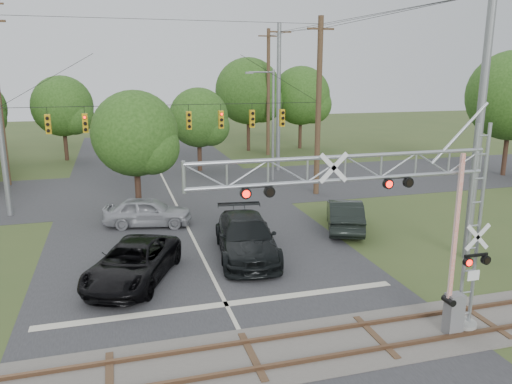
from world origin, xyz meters
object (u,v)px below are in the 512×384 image
object	(u,v)px
sedan_silver	(148,212)
car_dark	(246,237)
traffic_signal_span	(186,113)
pickup_black	(133,263)
streetlight	(271,120)
crossing_gantry	(397,215)

from	to	relation	value
sedan_silver	car_dark	bearing A→B (deg)	-133.35
traffic_signal_span	sedan_silver	world-z (taller)	traffic_signal_span
traffic_signal_span	car_dark	bearing A→B (deg)	-83.82
pickup_black	streetlight	world-z (taller)	streetlight
sedan_silver	crossing_gantry	bearing A→B (deg)	-143.54
crossing_gantry	sedan_silver	size ratio (longest dim) A/B	2.02
car_dark	streetlight	world-z (taller)	streetlight
pickup_black	car_dark	xyz separation A→B (m)	(5.00, 1.45, 0.12)
traffic_signal_span	car_dark	distance (m)	11.13
traffic_signal_span	streetlight	distance (m)	8.54
pickup_black	streetlight	bearing A→B (deg)	79.91
crossing_gantry	streetlight	size ratio (longest dim) A/B	1.13
crossing_gantry	traffic_signal_span	bearing A→B (deg)	100.40
car_dark	pickup_black	bearing A→B (deg)	-156.31
traffic_signal_span	sedan_silver	bearing A→B (deg)	-124.03
traffic_signal_span	pickup_black	size ratio (longest dim) A/B	3.46
pickup_black	sedan_silver	size ratio (longest dim) A/B	1.21
sedan_silver	streetlight	world-z (taller)	streetlight
traffic_signal_span	sedan_silver	distance (m)	6.99
crossing_gantry	pickup_black	world-z (taller)	crossing_gantry
crossing_gantry	pickup_black	bearing A→B (deg)	136.62
traffic_signal_span	car_dark	size ratio (longest dim) A/B	3.14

